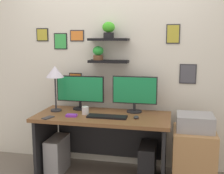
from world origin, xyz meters
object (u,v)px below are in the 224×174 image
at_px(keyboard, 107,117).
at_px(printer, 195,122).
at_px(desk, 104,132).
at_px(computer_tower_right, 147,163).
at_px(computer_tower_left, 57,155).
at_px(drawer_cabinet, 193,159).
at_px(monitor_left, 80,91).
at_px(desk_lamp, 55,74).
at_px(computer_mouse, 136,117).
at_px(scissors_tray, 72,115).
at_px(monitor_right, 135,92).
at_px(cell_phone, 48,118).
at_px(coffee_mug, 85,110).

xyz_separation_m(keyboard, printer, (0.94, 0.08, -0.03)).
height_order(desk, computer_tower_right, desk).
bearing_deg(keyboard, computer_tower_left, 172.68).
relative_size(keyboard, drawer_cabinet, 0.68).
relative_size(monitor_left, desk_lamp, 1.09).
bearing_deg(computer_mouse, scissors_tray, -174.45).
distance_m(scissors_tray, computer_tower_right, 1.02).
bearing_deg(keyboard, monitor_right, 49.74).
distance_m(cell_phone, printer, 1.59).
height_order(keyboard, desk_lamp, desk_lamp).
bearing_deg(computer_mouse, monitor_left, 158.94).
distance_m(computer_mouse, scissors_tray, 0.72).
height_order(monitor_left, scissors_tray, monitor_left).
relative_size(monitor_left, drawer_cabinet, 0.92).
xyz_separation_m(computer_mouse, coffee_mug, (-0.60, 0.05, 0.03)).
distance_m(keyboard, scissors_tray, 0.40).
bearing_deg(computer_tower_left, coffee_mug, -0.37).
bearing_deg(desk, scissors_tray, -149.83).
bearing_deg(scissors_tray, computer_tower_left, 152.49).
xyz_separation_m(desk_lamp, printer, (1.61, -0.07, -0.46)).
height_order(coffee_mug, scissors_tray, coffee_mug).
bearing_deg(monitor_right, scissors_tray, -151.91).
distance_m(scissors_tray, computer_tower_left, 0.61).
relative_size(desk, keyboard, 3.47).
xyz_separation_m(monitor_left, coffee_mug, (0.14, -0.23, -0.18)).
relative_size(monitor_right, computer_mouse, 5.86).
height_order(cell_phone, scissors_tray, scissors_tray).
height_order(monitor_left, coffee_mug, monitor_left).
distance_m(keyboard, computer_tower_right, 0.71).
height_order(desk_lamp, drawer_cabinet, desk_lamp).
distance_m(desk_lamp, coffee_mug, 0.56).
relative_size(cell_phone, computer_tower_right, 0.33).
bearing_deg(desk, computer_tower_left, -173.72).
xyz_separation_m(desk, keyboard, (0.08, -0.14, 0.22)).
bearing_deg(computer_tower_right, cell_phone, -165.70).
xyz_separation_m(computer_mouse, desk_lamp, (-0.99, 0.12, 0.43)).
bearing_deg(desk_lamp, drawer_cabinet, -2.54).
xyz_separation_m(coffee_mug, printer, (1.22, -0.00, -0.06)).
bearing_deg(desk, monitor_right, 26.01).
xyz_separation_m(monitor_left, computer_tower_left, (-0.23, -0.23, -0.76)).
bearing_deg(desk, drawer_cabinet, -3.71).
bearing_deg(cell_phone, computer_mouse, 28.00).
distance_m(desk, drawer_cabinet, 1.04).
height_order(monitor_right, keyboard, monitor_right).
xyz_separation_m(scissors_tray, printer, (1.34, 0.12, -0.03)).
relative_size(computer_tower_left, computer_tower_right, 1.03).
bearing_deg(desk, printer, -3.71).
height_order(desk, drawer_cabinet, desk).
relative_size(monitor_left, cell_phone, 4.25).
relative_size(computer_mouse, computer_tower_left, 0.21).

